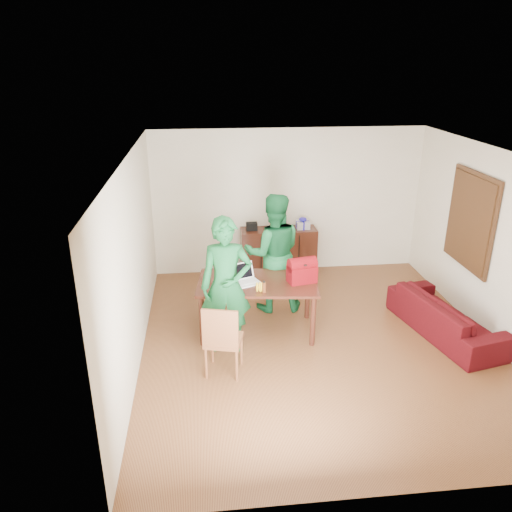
{
  "coord_description": "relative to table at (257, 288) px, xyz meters",
  "views": [
    {
      "loc": [
        -1.56,
        -6.13,
        3.85
      ],
      "look_at": [
        -0.82,
        0.64,
        1.13
      ],
      "focal_mm": 35.0,
      "sensor_mm": 36.0,
      "label": 1
    }
  ],
  "objects": [
    {
      "name": "room",
      "position": [
        0.83,
        -0.31,
        0.6
      ],
      "size": [
        5.2,
        5.7,
        2.9
      ],
      "color": "#432010",
      "rests_on": "ground"
    },
    {
      "name": "laptop",
      "position": [
        -0.16,
        -0.05,
        0.15
      ],
      "size": [
        0.44,
        0.37,
        0.26
      ],
      "rotation": [
        0.0,
        0.0,
        0.38
      ],
      "color": "white",
      "rests_on": "table"
    },
    {
      "name": "red_bag",
      "position": [
        0.64,
        -0.07,
        0.25
      ],
      "size": [
        0.44,
        0.31,
        0.3
      ],
      "primitive_type": "cube",
      "rotation": [
        0.0,
        0.0,
        0.2
      ],
      "color": "maroon",
      "rests_on": "table"
    },
    {
      "name": "bananas",
      "position": [
        -0.01,
        -0.33,
        0.13
      ],
      "size": [
        0.17,
        0.13,
        0.05
      ],
      "primitive_type": null,
      "rotation": [
        0.0,
        0.0,
        -0.3
      ],
      "color": "yellow",
      "rests_on": "table"
    },
    {
      "name": "sofa",
      "position": [
        2.77,
        -0.38,
        -0.42
      ],
      "size": [
        1.18,
        2.09,
        0.58
      ],
      "primitive_type": "imported",
      "rotation": [
        0.0,
        0.0,
        1.79
      ],
      "color": "#370713",
      "rests_on": "ground"
    },
    {
      "name": "person_far",
      "position": [
        0.33,
        0.72,
        0.26
      ],
      "size": [
        0.96,
        0.76,
        1.93
      ],
      "primitive_type": "imported",
      "rotation": [
        0.0,
        0.0,
        3.12
      ],
      "color": "#13592C",
      "rests_on": "ground"
    },
    {
      "name": "table",
      "position": [
        0.0,
        0.0,
        0.0
      ],
      "size": [
        1.83,
        1.16,
        0.81
      ],
      "rotation": [
        0.0,
        0.0,
        -0.11
      ],
      "color": "black",
      "rests_on": "ground"
    },
    {
      "name": "bottle",
      "position": [
        0.05,
        -0.36,
        0.19
      ],
      "size": [
        0.06,
        0.06,
        0.17
      ],
      "primitive_type": "cylinder",
      "rotation": [
        0.0,
        0.0,
        -0.11
      ],
      "color": "#5E2F15",
      "rests_on": "table"
    },
    {
      "name": "person_near",
      "position": [
        -0.47,
        -0.42,
        0.26
      ],
      "size": [
        0.73,
        0.5,
        1.93
      ],
      "primitive_type": "imported",
      "rotation": [
        0.0,
        0.0,
        -0.05
      ],
      "color": "#13592A",
      "rests_on": "ground"
    },
    {
      "name": "chair",
      "position": [
        -0.55,
        -1.02,
        -0.41
      ],
      "size": [
        0.55,
        0.53,
        1.01
      ],
      "rotation": [
        0.0,
        0.0,
        -0.24
      ],
      "color": "brown",
      "rests_on": "ground"
    }
  ]
}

